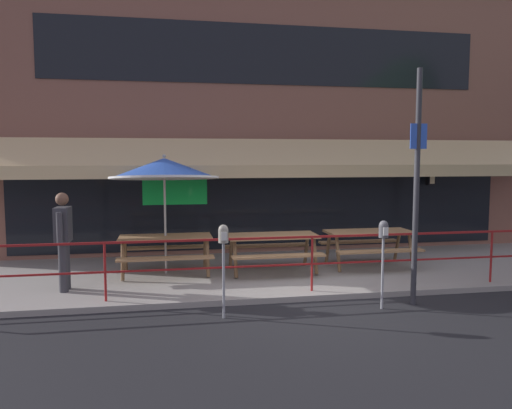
# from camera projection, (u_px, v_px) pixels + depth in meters

# --- Properties ---
(ground_plane) EXTENTS (120.00, 120.00, 0.00)m
(ground_plane) POSITION_uv_depth(u_px,v_px,m) (317.00, 301.00, 8.38)
(ground_plane) COLOR black
(patio_deck) EXTENTS (15.00, 4.00, 0.10)m
(patio_deck) POSITION_uv_depth(u_px,v_px,m) (288.00, 272.00, 10.33)
(patio_deck) COLOR gray
(patio_deck) RESTS_ON ground
(restaurant_building) EXTENTS (15.00, 1.60, 6.93)m
(restaurant_building) POSITION_uv_depth(u_px,v_px,m) (267.00, 115.00, 12.19)
(restaurant_building) COLOR brown
(restaurant_building) RESTS_ON ground
(patio_railing) EXTENTS (13.84, 0.04, 0.97)m
(patio_railing) POSITION_uv_depth(u_px,v_px,m) (312.00, 251.00, 8.60)
(patio_railing) COLOR maroon
(patio_railing) RESTS_ON patio_deck
(picnic_table_left) EXTENTS (1.80, 1.42, 0.76)m
(picnic_table_left) POSITION_uv_depth(u_px,v_px,m) (166.00, 244.00, 9.81)
(picnic_table_left) COLOR #997047
(picnic_table_left) RESTS_ON patio_deck
(picnic_table_centre) EXTENTS (1.80, 1.42, 0.76)m
(picnic_table_centre) POSITION_uv_depth(u_px,v_px,m) (272.00, 242.00, 10.03)
(picnic_table_centre) COLOR #997047
(picnic_table_centre) RESTS_ON patio_deck
(picnic_table_right) EXTENTS (1.80, 1.42, 0.76)m
(picnic_table_right) POSITION_uv_depth(u_px,v_px,m) (369.00, 238.00, 10.53)
(picnic_table_right) COLOR #997047
(picnic_table_right) RESTS_ON patio_deck
(patio_umbrella_left) EXTENTS (2.14, 2.14, 2.38)m
(patio_umbrella_left) POSITION_uv_depth(u_px,v_px,m) (164.00, 169.00, 9.78)
(patio_umbrella_left) COLOR #B7B2A8
(patio_umbrella_left) RESTS_ON patio_deck
(pedestrian_walking) EXTENTS (0.25, 0.62, 1.71)m
(pedestrian_walking) POSITION_uv_depth(u_px,v_px,m) (63.00, 236.00, 8.60)
(pedestrian_walking) COLOR #333338
(pedestrian_walking) RESTS_ON patio_deck
(parking_meter_near) EXTENTS (0.15, 0.16, 1.42)m
(parking_meter_near) POSITION_uv_depth(u_px,v_px,m) (223.00, 243.00, 7.40)
(parking_meter_near) COLOR gray
(parking_meter_near) RESTS_ON ground
(parking_meter_far) EXTENTS (0.15, 0.16, 1.42)m
(parking_meter_far) POSITION_uv_depth(u_px,v_px,m) (383.00, 238.00, 7.86)
(parking_meter_far) COLOR gray
(parking_meter_far) RESTS_ON ground
(street_sign_pole) EXTENTS (0.28, 0.09, 3.82)m
(street_sign_pole) POSITION_uv_depth(u_px,v_px,m) (417.00, 185.00, 8.02)
(street_sign_pole) COLOR #2D2D33
(street_sign_pole) RESTS_ON ground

